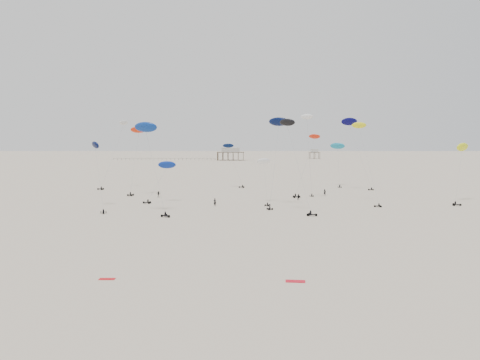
{
  "coord_description": "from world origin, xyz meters",
  "views": [
    {
      "loc": [
        1.03,
        -15.19,
        15.89
      ],
      "look_at": [
        0.0,
        88.0,
        7.0
      ],
      "focal_mm": 35.0,
      "sensor_mm": 36.0,
      "label": 1
    }
  ],
  "objects_px": {
    "rig_2": "(97,158)",
    "rig_7": "(364,144)",
    "pavilion_small": "(314,155)",
    "pavilion_main": "(231,155)",
    "spectator_0": "(215,206)"
  },
  "relations": [
    {
      "from": "rig_2",
      "to": "rig_7",
      "type": "relative_size",
      "value": 0.85
    },
    {
      "from": "pavilion_small",
      "to": "rig_2",
      "type": "relative_size",
      "value": 0.46
    },
    {
      "from": "pavilion_small",
      "to": "spectator_0",
      "type": "height_order",
      "value": "pavilion_small"
    },
    {
      "from": "rig_2",
      "to": "rig_7",
      "type": "height_order",
      "value": "rig_7"
    },
    {
      "from": "pavilion_main",
      "to": "pavilion_small",
      "type": "height_order",
      "value": "pavilion_main"
    },
    {
      "from": "pavilion_main",
      "to": "pavilion_small",
      "type": "relative_size",
      "value": 2.33
    },
    {
      "from": "rig_7",
      "to": "pavilion_main",
      "type": "bearing_deg",
      "value": 8.92
    },
    {
      "from": "pavilion_small",
      "to": "spectator_0",
      "type": "distance_m",
      "value": 291.39
    },
    {
      "from": "pavilion_main",
      "to": "pavilion_small",
      "type": "distance_m",
      "value": 76.16
    },
    {
      "from": "pavilion_main",
      "to": "rig_2",
      "type": "bearing_deg",
      "value": -95.38
    },
    {
      "from": "pavilion_main",
      "to": "rig_2",
      "type": "height_order",
      "value": "rig_2"
    },
    {
      "from": "rig_2",
      "to": "spectator_0",
      "type": "xyz_separation_m",
      "value": [
        27.84,
        1.11,
        -11.68
      ]
    },
    {
      "from": "rig_7",
      "to": "rig_2",
      "type": "bearing_deg",
      "value": 98.13
    },
    {
      "from": "pavilion_small",
      "to": "rig_2",
      "type": "height_order",
      "value": "rig_2"
    },
    {
      "from": "pavilion_small",
      "to": "rig_2",
      "type": "bearing_deg",
      "value": -108.26
    }
  ]
}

